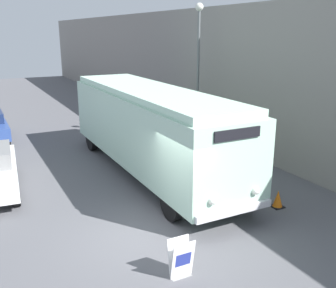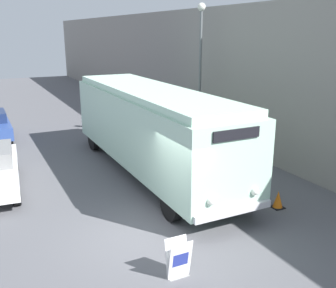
# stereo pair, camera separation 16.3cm
# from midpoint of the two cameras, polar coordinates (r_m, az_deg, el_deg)

# --- Properties ---
(ground_plane) EXTENTS (80.00, 80.00, 0.00)m
(ground_plane) POSITION_cam_midpoint_polar(r_m,az_deg,el_deg) (10.83, -2.71, -13.06)
(ground_plane) COLOR #56565B
(building_wall_right) EXTENTS (0.30, 60.00, 6.38)m
(building_wall_right) POSITION_cam_midpoint_polar(r_m,az_deg,el_deg) (21.62, 2.75, 10.56)
(building_wall_right) COLOR gray
(building_wall_right) RESTS_ON ground_plane
(vintage_bus) EXTENTS (2.57, 10.76, 3.25)m
(vintage_bus) POSITION_cam_midpoint_polar(r_m,az_deg,el_deg) (14.76, -2.98, 2.68)
(vintage_bus) COLOR black
(vintage_bus) RESTS_ON ground_plane
(sign_board) EXTENTS (0.54, 0.34, 0.91)m
(sign_board) POSITION_cam_midpoint_polar(r_m,az_deg,el_deg) (9.01, 1.38, -16.35)
(sign_board) COLOR gray
(sign_board) RESTS_ON ground_plane
(streetlamp) EXTENTS (0.36, 0.36, 6.47)m
(streetlamp) POSITION_cam_midpoint_polar(r_m,az_deg,el_deg) (18.51, 4.17, 12.72)
(streetlamp) COLOR #595E60
(streetlamp) RESTS_ON ground_plane
(traffic_cone) EXTENTS (0.36, 0.36, 0.54)m
(traffic_cone) POSITION_cam_midpoint_polar(r_m,az_deg,el_deg) (12.70, 15.30, -7.72)
(traffic_cone) COLOR black
(traffic_cone) RESTS_ON ground_plane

